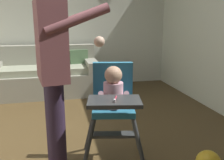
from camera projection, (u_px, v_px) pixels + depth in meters
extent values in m
cube|color=silver|center=(59.00, 19.00, 4.80)|extent=(5.13, 0.06, 2.69)
cube|color=gray|center=(46.00, 83.00, 4.45)|extent=(1.85, 0.84, 0.40)
cube|color=gray|center=(45.00, 57.00, 4.66)|extent=(1.85, 0.22, 0.46)
cube|color=gray|center=(91.00, 65.00, 4.56)|extent=(0.20, 0.84, 0.20)
cube|color=#979C83|center=(21.00, 71.00, 4.26)|extent=(0.72, 0.60, 0.11)
cube|color=#979C83|center=(67.00, 69.00, 4.42)|extent=(0.72, 0.60, 0.11)
cube|color=#4C6B47|center=(79.00, 59.00, 4.68)|extent=(0.35, 0.16, 0.34)
cylinder|color=#343637|center=(87.00, 151.00, 2.02)|extent=(0.19, 0.14, 0.53)
cylinder|color=#343637|center=(141.00, 151.00, 2.03)|extent=(0.14, 0.19, 0.53)
cylinder|color=#343637|center=(90.00, 128.00, 2.45)|extent=(0.14, 0.19, 0.53)
cylinder|color=#343637|center=(135.00, 128.00, 2.46)|extent=(0.19, 0.14, 0.53)
cube|color=teal|center=(113.00, 109.00, 2.17)|extent=(0.42, 0.42, 0.05)
cube|color=teal|center=(113.00, 82.00, 2.27)|extent=(0.37, 0.14, 0.36)
cube|color=#343637|center=(114.00, 101.00, 1.85)|extent=(0.44, 0.33, 0.03)
cube|color=#343637|center=(114.00, 135.00, 2.11)|extent=(0.41, 0.18, 0.02)
cylinder|color=#D8A6B5|center=(113.00, 95.00, 2.12)|extent=(0.20, 0.20, 0.22)
sphere|color=tan|center=(113.00, 75.00, 2.07)|extent=(0.15, 0.15, 0.15)
cylinder|color=#D8A6B5|center=(101.00, 95.00, 2.08)|extent=(0.07, 0.15, 0.10)
cylinder|color=#D8A6B5|center=(126.00, 95.00, 2.08)|extent=(0.07, 0.15, 0.10)
cylinder|color=#CC384C|center=(115.00, 99.00, 1.85)|extent=(0.05, 0.13, 0.01)
cube|color=white|center=(115.00, 100.00, 1.79)|extent=(0.02, 0.03, 0.02)
cylinder|color=#312339|center=(57.00, 133.00, 1.97)|extent=(0.14, 0.14, 0.86)
cylinder|color=#312339|center=(55.00, 127.00, 2.08)|extent=(0.14, 0.14, 0.86)
cube|color=brown|center=(51.00, 41.00, 1.85)|extent=(0.26, 0.43, 0.60)
cylinder|color=brown|center=(77.00, 19.00, 1.71)|extent=(0.48, 0.14, 0.23)
sphere|color=beige|center=(99.00, 42.00, 1.80)|extent=(0.08, 0.08, 0.08)
cylinder|color=brown|center=(47.00, 39.00, 2.07)|extent=(0.07, 0.07, 0.54)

